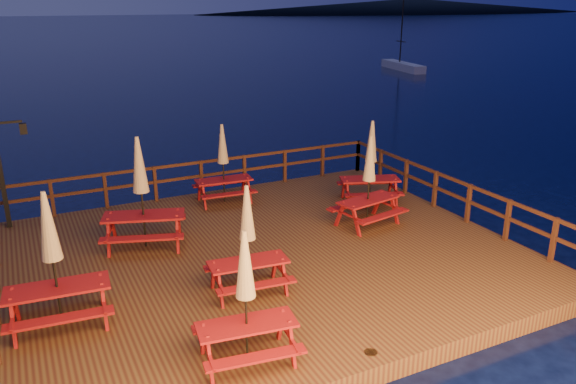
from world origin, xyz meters
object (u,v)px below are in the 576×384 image
object	(u,v)px
lamp_post	(6,163)
picnic_table_0	(371,161)
sailboat	(403,66)
picnic_table_1	(246,296)
picnic_table_2	(141,191)

from	to	relation	value
lamp_post	picnic_table_0	world-z (taller)	lamp_post
sailboat	picnic_table_1	world-z (taller)	sailboat
picnic_table_0	picnic_table_2	world-z (taller)	picnic_table_2
lamp_post	picnic_table_2	bearing A→B (deg)	-45.30
picnic_table_0	picnic_table_1	bearing A→B (deg)	-117.52
picnic_table_1	lamp_post	bearing A→B (deg)	119.46
lamp_post	picnic_table_2	size ratio (longest dim) A/B	1.07
sailboat	picnic_table_1	distance (m)	46.88
lamp_post	picnic_table_1	world-z (taller)	lamp_post
sailboat	picnic_table_0	bearing A→B (deg)	-117.92
sailboat	picnic_table_2	size ratio (longest dim) A/B	3.67
picnic_table_2	sailboat	bearing A→B (deg)	62.77
picnic_table_0	picnic_table_2	xyz separation A→B (m)	(-6.84, -0.23, 0.15)
picnic_table_0	picnic_table_1	size ratio (longest dim) A/B	1.05
sailboat	picnic_table_2	bearing A→B (deg)	-124.82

